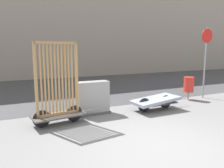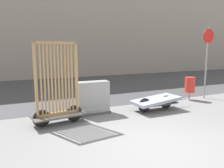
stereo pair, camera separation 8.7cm
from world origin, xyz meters
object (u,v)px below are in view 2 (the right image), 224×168
(bike_cart_with_bedframe, at_px, (58,96))
(sign_post, at_px, (207,53))
(trash_bin, at_px, (190,85))
(bike_cart_with_mattress, at_px, (156,101))
(utility_cabinet, at_px, (93,99))

(bike_cart_with_bedframe, xyz_separation_m, sign_post, (6.28, 0.69, 1.10))
(trash_bin, bearing_deg, bike_cart_with_mattress, -162.15)
(bike_cart_with_mattress, height_order, trash_bin, trash_bin)
(bike_cart_with_bedframe, distance_m, utility_cabinet, 1.33)
(bike_cart_with_mattress, height_order, sign_post, sign_post)
(utility_cabinet, height_order, trash_bin, utility_cabinet)
(bike_cart_with_mattress, relative_size, sign_post, 0.76)
(bike_cart_with_bedframe, relative_size, trash_bin, 2.40)
(bike_cart_with_bedframe, bearing_deg, bike_cart_with_mattress, -7.09)
(utility_cabinet, bearing_deg, bike_cart_with_mattress, -13.67)
(bike_cart_with_mattress, bearing_deg, sign_post, 10.43)
(utility_cabinet, relative_size, sign_post, 0.37)
(utility_cabinet, xyz_separation_m, sign_post, (5.09, 0.19, 1.42))
(bike_cart_with_bedframe, xyz_separation_m, trash_bin, (5.44, 0.70, -0.18))
(sign_post, bearing_deg, bike_cart_with_bedframe, -173.70)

